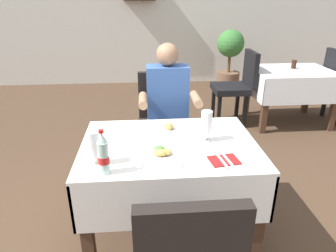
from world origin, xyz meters
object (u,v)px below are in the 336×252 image
Objects in this scene: chair_far_diner_seat at (162,120)px; beer_glass_left at (94,147)px; background_dining_table at (290,83)px; background_chair_left at (237,84)px; cola_bottle_primary at (103,155)px; main_dining_table at (169,165)px; beer_glass_middle at (206,125)px; seated_diner_far at (168,108)px; plate_near_camera at (161,154)px; plate_far_diner at (171,128)px; background_table_tumbler at (294,64)px; napkin_cutlery_set at (224,160)px; potted_plant_corner at (229,58)px.

beer_glass_left is (-0.45, -1.04, 0.28)m from chair_far_diner_seat.
background_chair_left reaches higher than background_dining_table.
cola_bottle_primary is 2.74m from background_chair_left.
background_chair_left is (1.06, 1.98, -0.00)m from main_dining_table.
cola_bottle_primary reaches higher than beer_glass_middle.
chair_far_diner_seat is 2.12m from background_dining_table.
plate_near_camera is at bearing -97.18° from seated_diner_far.
chair_far_diner_seat and background_chair_left have the same top height.
seated_diner_far is 1.13m from cola_bottle_primary.
seated_diner_far is 4.90× the size of plate_far_diner.
cola_bottle_primary reaches higher than main_dining_table.
background_dining_table is 9.28× the size of background_table_tumbler.
background_table_tumbler reaches higher than plate_near_camera.
plate_far_diner is 0.99× the size of cola_bottle_primary.
background_chair_left is (1.12, 2.16, -0.19)m from plate_near_camera.
background_chair_left reaches higher than beer_glass_left.
plate_near_camera is 0.37m from napkin_cutlery_set.
background_dining_table is (1.78, 1.98, -0.01)m from main_dining_table.
plate_far_diner is at bearing -134.84° from background_dining_table.
seated_diner_far is 1.07m from beer_glass_left.
chair_far_diner_seat is 4.18× the size of plate_near_camera.
cola_bottle_primary is at bearing -132.65° from background_table_tumbler.
background_table_tumbler is 1.44m from potted_plant_corner.
potted_plant_corner is (1.34, 2.59, 0.05)m from chair_far_diner_seat.
background_table_tumbler is 0.10× the size of potted_plant_corner.
background_dining_table is (1.84, 2.16, -0.20)m from plate_near_camera.
beer_glass_middle is 2.50m from background_dining_table.
chair_far_diner_seat is at bearing 90.00° from main_dining_table.
main_dining_table and background_dining_table have the same top height.
chair_far_diner_seat is 0.95× the size of background_dining_table.
beer_glass_middle is at bearing -112.52° from background_chair_left.
beer_glass_middle reaches higher than background_table_tumbler.
seated_diner_far reaches higher than cola_bottle_primary.
background_table_tumbler reaches higher than napkin_cutlery_set.
beer_glass_middle is 2.13m from background_chair_left.
potted_plant_corner is at bearing 64.52° from seated_diner_far.
chair_far_diner_seat is 1.13m from napkin_cutlery_set.
napkin_cutlery_set is (0.30, -1.07, 0.17)m from chair_far_diner_seat.
beer_glass_left is 0.74m from beer_glass_middle.
main_dining_table is 10.49× the size of background_table_tumbler.
napkin_cutlery_set is (0.05, -0.28, -0.11)m from beer_glass_middle.
beer_glass_left is (-0.38, -0.05, 0.09)m from plate_near_camera.
background_chair_left is at bearing 55.72° from beer_glass_left.
napkin_cutlery_set is 0.18× the size of potted_plant_corner.
potted_plant_corner reaches higher than napkin_cutlery_set.
beer_glass_left is at bearing -113.15° from chair_far_diner_seat.
napkin_cutlery_set is (0.75, -0.03, -0.10)m from beer_glass_left.
main_dining_table is 1.19× the size of chair_far_diner_seat.
background_chair_left is at bearing 47.71° from chair_far_diner_seat.
potted_plant_corner is (1.29, 2.70, -0.11)m from seated_diner_far.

